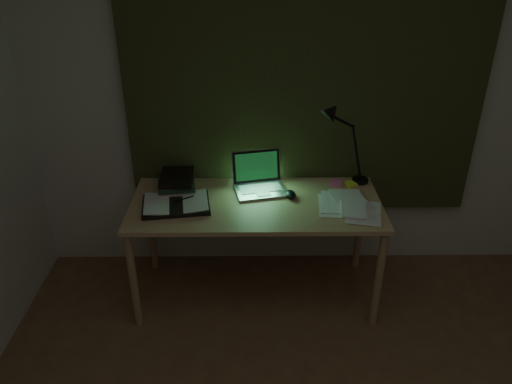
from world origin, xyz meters
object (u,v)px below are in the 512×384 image
(laptop, at_px, (261,176))
(book_stack, at_px, (177,181))
(loose_papers, at_px, (345,208))
(desk_lamp, at_px, (364,141))
(open_textbook, at_px, (176,204))
(desk, at_px, (256,249))

(laptop, bearing_deg, book_stack, 162.59)
(loose_papers, relative_size, desk_lamp, 0.59)
(book_stack, relative_size, loose_papers, 0.79)
(laptop, xyz_separation_m, book_stack, (-0.52, 0.04, -0.06))
(open_textbook, height_order, loose_papers, open_textbook)
(desk, xyz_separation_m, desk_lamp, (0.68, 0.26, 0.63))
(desk, relative_size, desk_lamp, 2.65)
(desk_lamp, bearing_deg, open_textbook, -177.13)
(desk, bearing_deg, laptop, 75.65)
(laptop, xyz_separation_m, loose_papers, (0.49, -0.22, -0.10))
(desk, xyz_separation_m, loose_papers, (0.52, -0.09, 0.35))
(book_stack, bearing_deg, desk, -19.77)
(book_stack, bearing_deg, laptop, -4.83)
(loose_papers, bearing_deg, desk_lamp, 66.17)
(laptop, distance_m, desk_lamp, 0.68)
(laptop, bearing_deg, desk_lamp, -1.07)
(book_stack, distance_m, loose_papers, 1.05)
(laptop, xyz_separation_m, desk_lamp, (0.64, 0.13, 0.17))
(desk_lamp, bearing_deg, laptop, 179.44)
(desk, xyz_separation_m, open_textbook, (-0.47, -0.04, 0.36))
(loose_papers, height_order, desk_lamp, desk_lamp)
(laptop, bearing_deg, loose_papers, -37.37)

